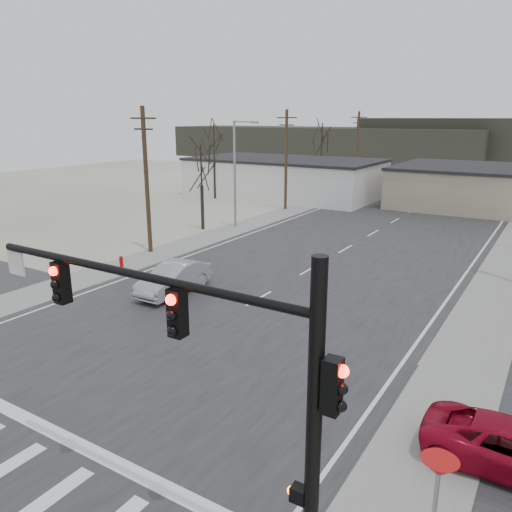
{
  "coord_description": "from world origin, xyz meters",
  "views": [
    {
      "loc": [
        12.92,
        -13.13,
        9.31
      ],
      "look_at": [
        0.3,
        7.21,
        2.6
      ],
      "focal_mm": 35.0,
      "sensor_mm": 36.0,
      "label": 1
    }
  ],
  "objects": [
    {
      "name": "cross_road",
      "position": [
        0.0,
        0.0,
        0.02
      ],
      "size": [
        90.0,
        10.0,
        0.04
      ],
      "primitive_type": "cube",
      "color": "#242426",
      "rests_on": "ground"
    },
    {
      "name": "upole_left_c",
      "position": [
        -11.5,
        32.0,
        5.22
      ],
      "size": [
        2.2,
        0.3,
        10.0
      ],
      "color": "#41311E",
      "rests_on": "ground"
    },
    {
      "name": "tree_left_near",
      "position": [
        -13.0,
        20.0,
        5.23
      ],
      "size": [
        3.3,
        3.3,
        7.35
      ],
      "color": "black",
      "rests_on": "ground"
    },
    {
      "name": "streetlight_main",
      "position": [
        -10.8,
        22.0,
        5.09
      ],
      "size": [
        2.4,
        0.25,
        9.0
      ],
      "color": "gray",
      "rests_on": "ground"
    },
    {
      "name": "sidewalk_left",
      "position": [
        -10.6,
        20.0,
        0.03
      ],
      "size": [
        3.0,
        90.0,
        0.06
      ],
      "primitive_type": "cube",
      "color": "gray",
      "rests_on": "ground"
    },
    {
      "name": "traffic_signal_mast",
      "position": [
        7.89,
        -6.2,
        4.67
      ],
      "size": [
        8.95,
        0.43,
        7.2
      ],
      "color": "black",
      "rests_on": "ground"
    },
    {
      "name": "sedan_crossing",
      "position": [
        -4.42,
        6.34,
        0.85
      ],
      "size": [
        1.89,
        4.96,
        1.62
      ],
      "primitive_type": "imported",
      "rotation": [
        0.0,
        0.0,
        0.04
      ],
      "color": "#95989E",
      "rests_on": "main_road"
    },
    {
      "name": "upole_left_b",
      "position": [
        -11.5,
        12.0,
        5.22
      ],
      "size": [
        2.2,
        0.3,
        10.0
      ],
      "color": "#41311E",
      "rests_on": "ground"
    },
    {
      "name": "tree_left_mid",
      "position": [
        -22.0,
        34.0,
        6.28
      ],
      "size": [
        3.96,
        3.96,
        8.82
      ],
      "color": "black",
      "rests_on": "ground"
    },
    {
      "name": "ground",
      "position": [
        0.0,
        0.0,
        0.0
      ],
      "size": [
        140.0,
        140.0,
        0.0
      ],
      "primitive_type": "plane",
      "color": "silver",
      "rests_on": "ground"
    },
    {
      "name": "car_far_b",
      "position": [
        -7.5,
        65.0,
        0.67
      ],
      "size": [
        2.35,
        3.93,
        1.25
      ],
      "primitive_type": "imported",
      "rotation": [
        0.0,
        0.0,
        0.25
      ],
      "color": "black",
      "rests_on": "main_road"
    },
    {
      "name": "fire_hydrant",
      "position": [
        -10.2,
        8.0,
        0.45
      ],
      "size": [
        0.24,
        0.24,
        0.87
      ],
      "color": "#A50C0C",
      "rests_on": "ground"
    },
    {
      "name": "car_far_a",
      "position": [
        1.21,
        48.6,
        0.8
      ],
      "size": [
        3.23,
        5.54,
        1.51
      ],
      "primitive_type": "imported",
      "rotation": [
        0.0,
        0.0,
        2.91
      ],
      "color": "black",
      "rests_on": "main_road"
    },
    {
      "name": "hill_left",
      "position": [
        -35.0,
        92.0,
        3.5
      ],
      "size": [
        70.0,
        18.0,
        7.0
      ],
      "primitive_type": "cube",
      "color": "#333026",
      "rests_on": "ground"
    },
    {
      "name": "yield_sign",
      "position": [
        11.5,
        -3.5,
        2.07
      ],
      "size": [
        0.8,
        0.8,
        2.35
      ],
      "color": "gray",
      "rests_on": "ground"
    },
    {
      "name": "sidewalk_right",
      "position": [
        10.6,
        20.0,
        0.03
      ],
      "size": [
        3.0,
        90.0,
        0.06
      ],
      "primitive_type": "cube",
      "color": "gray",
      "rests_on": "ground"
    },
    {
      "name": "upole_left_d",
      "position": [
        -11.5,
        52.0,
        5.22
      ],
      "size": [
        2.2,
        0.3,
        10.0
      ],
      "color": "#41311E",
      "rests_on": "ground"
    },
    {
      "name": "building_left_far",
      "position": [
        -16.0,
        40.0,
        2.26
      ],
      "size": [
        22.3,
        12.3,
        4.5
      ],
      "color": "silver",
      "rests_on": "ground"
    },
    {
      "name": "tree_left_far",
      "position": [
        -14.0,
        46.0,
        6.28
      ],
      "size": [
        3.96,
        3.96,
        8.82
      ],
      "color": "black",
      "rests_on": "ground"
    },
    {
      "name": "main_road",
      "position": [
        0.0,
        15.0,
        0.02
      ],
      "size": [
        18.0,
        110.0,
        0.05
      ],
      "primitive_type": "cube",
      "color": "#242426",
      "rests_on": "ground"
    }
  ]
}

